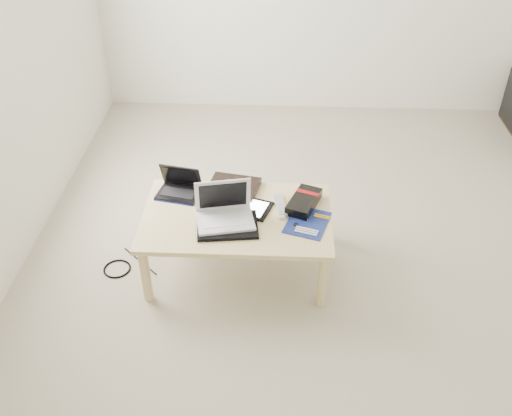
{
  "coord_description": "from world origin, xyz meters",
  "views": [
    {
      "loc": [
        -0.42,
        -2.89,
        2.4
      ],
      "look_at": [
        -0.54,
        -0.25,
        0.46
      ],
      "focal_mm": 40.0,
      "sensor_mm": 36.0,
      "label": 1
    }
  ],
  "objects_px": {
    "white_laptop": "(225,212)",
    "gpu_box": "(304,202)",
    "coffee_table": "(237,222)",
    "netbook": "(179,188)"
  },
  "relations": [
    {
      "from": "coffee_table",
      "to": "gpu_box",
      "type": "distance_m",
      "value": 0.41
    },
    {
      "from": "white_laptop",
      "to": "gpu_box",
      "type": "distance_m",
      "value": 0.49
    },
    {
      "from": "netbook",
      "to": "gpu_box",
      "type": "height_order",
      "value": "netbook"
    },
    {
      "from": "white_laptop",
      "to": "coffee_table",
      "type": "bearing_deg",
      "value": 43.56
    },
    {
      "from": "white_laptop",
      "to": "gpu_box",
      "type": "xyz_separation_m",
      "value": [
        0.46,
        0.17,
        -0.04
      ]
    },
    {
      "from": "coffee_table",
      "to": "netbook",
      "type": "bearing_deg",
      "value": 150.43
    },
    {
      "from": "white_laptop",
      "to": "gpu_box",
      "type": "bearing_deg",
      "value": 20.39
    },
    {
      "from": "netbook",
      "to": "gpu_box",
      "type": "relative_size",
      "value": 0.92
    },
    {
      "from": "white_laptop",
      "to": "gpu_box",
      "type": "height_order",
      "value": "white_laptop"
    },
    {
      "from": "coffee_table",
      "to": "white_laptop",
      "type": "relative_size",
      "value": 3.07
    }
  ]
}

